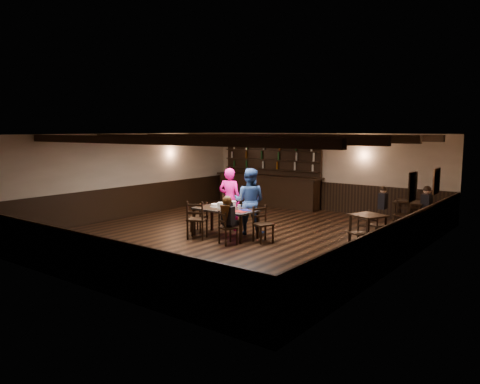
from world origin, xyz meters
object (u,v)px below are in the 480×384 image
Objects in this scene: chair_near_left at (196,217)px; bar_counter at (269,186)px; cake at (215,205)px; man_blue at (249,201)px; dining_table at (225,211)px; chair_near_right at (225,225)px; woman_pink at (230,199)px.

chair_near_left is 0.23× the size of bar_counter.
man_blue is at bearing 38.46° from cake.
dining_table is 2.05× the size of chair_near_right.
chair_near_left is at bearing 74.77° from woman_pink.
bar_counter reaches higher than woman_pink.
chair_near_right is at bearing -66.11° from bar_counter.
chair_near_right is at bearing -51.17° from dining_table.
woman_pink is (-0.44, 0.74, 0.20)m from dining_table.
cake is at bearing 90.19° from chair_near_left.
chair_near_right is (0.54, -0.67, -0.19)m from dining_table.
chair_near_left is 5.93m from bar_counter.
dining_table is 0.89m from chair_near_right.
chair_near_left reaches higher than chair_near_right.
cake is (-0.43, 0.08, 0.11)m from dining_table.
bar_counter is at bearing 105.28° from chair_near_left.
chair_near_left is 0.79m from cake.
cake is at bearing 169.19° from dining_table.
chair_near_right and cake have the same top height.
chair_near_left is 3.86× the size of cake.
woman_pink is (-0.02, 1.43, 0.29)m from chair_near_left.
chair_near_right is 0.48× the size of woman_pink.
cake reaches higher than dining_table.
chair_near_right is 1.42m from man_blue.
bar_counter reaches higher than man_blue.
cake is (-0.00, 0.76, 0.20)m from chair_near_left.
man_blue reaches higher than chair_near_right.
dining_table is at bearing -10.81° from cake.
chair_near_left is at bearing -179.49° from chair_near_right.
cake is (-0.73, -0.58, -0.11)m from man_blue.
chair_near_right reaches higher than dining_table.
dining_table is at bearing 57.98° from chair_near_left.
chair_near_left is at bearing -122.02° from dining_table.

